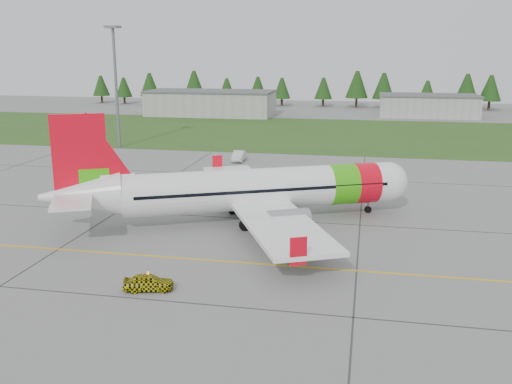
# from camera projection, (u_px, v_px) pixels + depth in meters

# --- Properties ---
(ground) EXTENTS (320.00, 320.00, 0.00)m
(ground) POSITION_uv_depth(u_px,v_px,m) (201.00, 304.00, 37.89)
(ground) COLOR gray
(ground) RESTS_ON ground
(aircraft) EXTENTS (34.23, 32.48, 10.99)m
(aircraft) POSITION_uv_depth(u_px,v_px,m) (253.00, 190.00, 55.73)
(aircraft) COLOR white
(aircraft) RESTS_ON ground
(follow_me_car) EXTENTS (1.51, 1.67, 3.51)m
(follow_me_car) POSITION_uv_depth(u_px,v_px,m) (148.00, 267.00, 39.70)
(follow_me_car) COLOR yellow
(follow_me_car) RESTS_ON ground
(service_van) EXTENTS (1.71, 1.63, 4.68)m
(service_van) POSITION_uv_depth(u_px,v_px,m) (239.00, 146.00, 86.46)
(service_van) COLOR silver
(service_van) RESTS_ON ground
(grass_strip) EXTENTS (320.00, 50.00, 0.03)m
(grass_strip) POSITION_uv_depth(u_px,v_px,m) (316.00, 133.00, 115.94)
(grass_strip) COLOR #30561E
(grass_strip) RESTS_ON ground
(taxi_guideline) EXTENTS (120.00, 0.25, 0.02)m
(taxi_guideline) POSITION_uv_depth(u_px,v_px,m) (230.00, 262.00, 45.51)
(taxi_guideline) COLOR gold
(taxi_guideline) RESTS_ON ground
(hangar_west) EXTENTS (32.00, 14.00, 6.00)m
(hangar_west) POSITION_uv_depth(u_px,v_px,m) (211.00, 104.00, 147.54)
(hangar_west) COLOR #A8A8A3
(hangar_west) RESTS_ON ground
(hangar_east) EXTENTS (24.00, 12.00, 5.20)m
(hangar_east) POSITION_uv_depth(u_px,v_px,m) (428.00, 106.00, 144.87)
(hangar_east) COLOR #A8A8A3
(hangar_east) RESTS_ON ground
(floodlight_mast) EXTENTS (0.50, 0.50, 20.00)m
(floodlight_mast) POSITION_uv_depth(u_px,v_px,m) (116.00, 89.00, 96.73)
(floodlight_mast) COLOR slate
(floodlight_mast) RESTS_ON ground
(treeline) EXTENTS (160.00, 8.00, 10.00)m
(treeline) POSITION_uv_depth(u_px,v_px,m) (335.00, 90.00, 168.04)
(treeline) COLOR #1C3F14
(treeline) RESTS_ON ground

